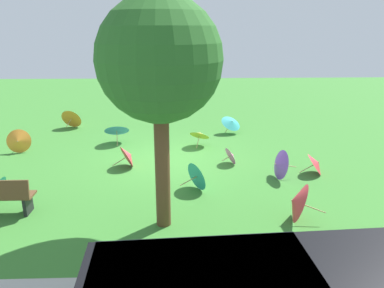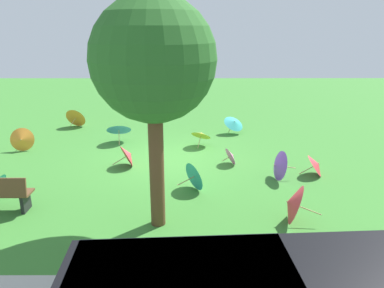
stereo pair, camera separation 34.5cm
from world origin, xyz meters
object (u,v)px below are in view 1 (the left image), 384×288
Objects in this scene: parasol_yellow_0 at (200,134)px; parasol_purple_1 at (278,164)px; parasol_teal_1 at (199,175)px; parasol_orange_0 at (72,118)px; parasol_red_2 at (316,163)px; shade_tree at (160,62)px; parasol_red_0 at (129,156)px; parasol_teal_3 at (231,122)px; parasol_red_1 at (296,202)px; parasol_orange_1 at (18,141)px; parasol_pink_0 at (232,155)px; parasol_blue_1 at (117,129)px.

parasol_purple_1 reaches higher than parasol_yellow_0.
parasol_orange_0 is (5.10, -6.48, 0.04)m from parasol_teal_1.
parasol_teal_1 reaches higher than parasol_red_2.
shade_tree is 5.00m from parasol_purple_1.
parasol_red_0 is 5.13m from parasol_teal_3.
shade_tree reaches higher than parasol_red_1.
parasol_orange_1 is (0.92, 3.29, -0.03)m from parasol_orange_0.
parasol_pink_0 is (-0.90, 1.85, -0.16)m from parasol_yellow_0.
parasol_orange_0 reaches higher than parasol_teal_1.
parasol_orange_0 reaches higher than parasol_blue_1.
parasol_teal_3 is 7.90m from parasol_orange_1.
parasol_yellow_0 is at bearing -63.91° from parasol_pink_0.
parasol_purple_1 is at bearing -95.39° from parasol_red_1.
parasol_yellow_0 is at bearing -71.39° from parasol_red_1.
parasol_orange_1 is 1.30× the size of parasol_pink_0.
parasol_teal_1 is 2.18m from parasol_pink_0.
parasol_red_0 is 1.30× the size of parasol_pink_0.
parasol_teal_1 reaches higher than parasol_red_0.
parasol_teal_1 is at bearing 124.06° from parasol_blue_1.
parasol_purple_1 is at bearing 14.64° from parasol_red_2.
parasol_teal_1 is 0.87× the size of parasol_orange_0.
parasol_purple_1 reaches higher than parasol_orange_1.
parasol_blue_1 is 3.09m from parasol_yellow_0.
parasol_yellow_0 is 1.43× the size of parasol_pink_0.
parasol_teal_1 is 1.30× the size of parasol_pink_0.
parasol_pink_0 is (0.46, 3.46, -0.19)m from parasol_teal_3.
parasol_pink_0 is at bearing -121.15° from parasol_teal_1.
parasol_orange_0 is 1.50× the size of parasol_pink_0.
parasol_teal_3 is 1.29× the size of parasol_orange_1.
parasol_blue_1 is 1.08× the size of parasol_yellow_0.
parasol_blue_1 is (0.75, -2.46, 0.18)m from parasol_red_0.
parasol_pink_0 is (-6.22, 4.62, -0.15)m from parasol_orange_0.
parasol_orange_1 is 0.96× the size of parasol_purple_1.
shade_tree reaches higher than parasol_purple_1.
parasol_red_1 is at bearing 84.61° from parasol_purple_1.
parasol_pink_0 is at bearing -20.99° from parasol_red_2.
parasol_teal_1 is 2.70m from parasol_red_0.
shade_tree is 6.93m from parasol_blue_1.
parasol_red_0 is at bearing -14.01° from parasol_purple_1.
parasol_red_1 reaches higher than parasol_orange_0.
parasol_purple_1 is at bearing 133.21° from parasol_pink_0.
parasol_red_2 is at bearing -164.66° from parasol_teal_1.
parasol_red_0 is 2.58m from parasol_blue_1.
shade_tree is 3.67m from parasol_teal_1.
shade_tree is 5.35× the size of parasol_purple_1.
parasol_purple_1 is (-2.27, -0.64, 0.04)m from parasol_teal_1.
parasol_red_0 is at bearing 40.83° from parasol_yellow_0.
parasol_teal_1 reaches higher than parasol_teal_3.
shade_tree is at bearing 61.35° from parasol_pink_0.
parasol_yellow_0 is (-0.22, -3.71, 0.05)m from parasol_teal_1.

